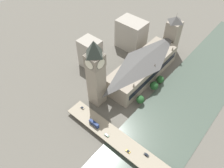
{
  "coord_description": "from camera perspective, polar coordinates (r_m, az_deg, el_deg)",
  "views": [
    {
      "loc": [
        -70.31,
        146.33,
        173.95
      ],
      "look_at": [
        23.13,
        37.08,
        19.65
      ],
      "focal_mm": 35.0,
      "sensor_mm": 36.0,
      "label": 1
    }
  ],
  "objects": [
    {
      "name": "tree_embankment_far",
      "position": [
        240.45,
        12.45,
        1.17
      ],
      "size": [
        8.27,
        8.27,
        9.68
      ],
      "color": "brown",
      "rests_on": "ground_plane"
    },
    {
      "name": "parliament_hall",
      "position": [
        239.19,
        8.06,
        4.43
      ],
      "size": [
        29.85,
        94.74,
        27.77
      ],
      "color": "gray",
      "rests_on": "ground_plane"
    },
    {
      "name": "road_bridge",
      "position": [
        188.04,
        7.37,
        -18.33
      ],
      "size": [
        157.61,
        16.41,
        5.06
      ],
      "color": "gray",
      "rests_on": "ground_plane"
    },
    {
      "name": "city_block_center",
      "position": [
        277.68,
        5.02,
        12.79
      ],
      "size": [
        33.88,
        23.66,
        36.96
      ],
      "color": "#A39E93",
      "rests_on": "ground_plane"
    },
    {
      "name": "clock_tower",
      "position": [
        193.83,
        -4.29,
        3.11
      ],
      "size": [
        14.3,
        14.3,
        73.61
      ],
      "color": "gray",
      "rests_on": "ground_plane"
    },
    {
      "name": "victoria_tower",
      "position": [
        274.99,
        15.45,
        12.23
      ],
      "size": [
        14.81,
        14.81,
        52.25
      ],
      "color": "gray",
      "rests_on": "ground_plane"
    },
    {
      "name": "car_southbound_mid",
      "position": [
        193.77,
        -1.39,
        -13.21
      ],
      "size": [
        4.35,
        1.88,
        1.43
      ],
      "color": "#2D5638",
      "rests_on": "road_bridge"
    },
    {
      "name": "river_water",
      "position": [
        229.57,
        17.86,
        -5.36
      ],
      "size": [
        62.8,
        360.0,
        0.3
      ],
      "primitive_type": "cube",
      "color": "#47564C",
      "rests_on": "ground_plane"
    },
    {
      "name": "tree_embankment_near",
      "position": [
        217.87,
        7.39,
        -4.03
      ],
      "size": [
        8.2,
        8.2,
        9.94
      ],
      "color": "brown",
      "rests_on": "ground_plane"
    },
    {
      "name": "car_southbound_lead",
      "position": [
        187.34,
        4.21,
        -17.13
      ],
      "size": [
        3.99,
        1.86,
        1.31
      ],
      "color": "gold",
      "rests_on": "road_bridge"
    },
    {
      "name": "car_northbound_lead",
      "position": [
        187.57,
        8.98,
        -17.8
      ],
      "size": [
        4.32,
        1.88,
        1.51
      ],
      "color": "black",
      "rests_on": "road_bridge"
    },
    {
      "name": "double_decker_bus_lead",
      "position": [
        198.19,
        -4.71,
        -10.26
      ],
      "size": [
        10.43,
        2.63,
        4.75
      ],
      "color": "navy",
      "rests_on": "road_bridge"
    },
    {
      "name": "tree_embankment_mid",
      "position": [
        231.26,
        10.93,
        -0.44
      ],
      "size": [
        9.0,
        9.0,
        11.12
      ],
      "color": "brown",
      "rests_on": "ground_plane"
    },
    {
      "name": "ground_plane",
      "position": [
        237.94,
        10.09,
        -0.91
      ],
      "size": [
        600.0,
        600.0,
        0.0
      ],
      "primitive_type": "plane",
      "color": "#605E56"
    },
    {
      "name": "city_block_west",
      "position": [
        249.89,
        -5.68,
        7.95
      ],
      "size": [
        22.63,
        18.82,
        34.64
      ],
      "color": "#A39E93",
      "rests_on": "ground_plane"
    },
    {
      "name": "car_northbound_mid",
      "position": [
        211.88,
        -7.8,
        -6.14
      ],
      "size": [
        4.21,
        1.87,
        1.46
      ],
      "color": "slate",
      "rests_on": "road_bridge"
    }
  ]
}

